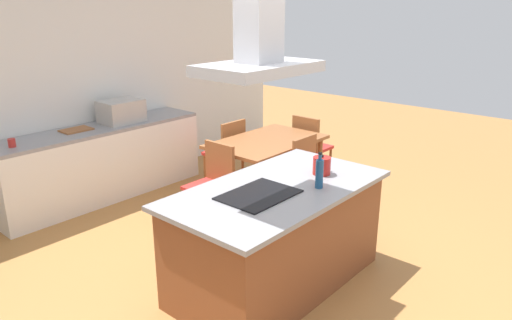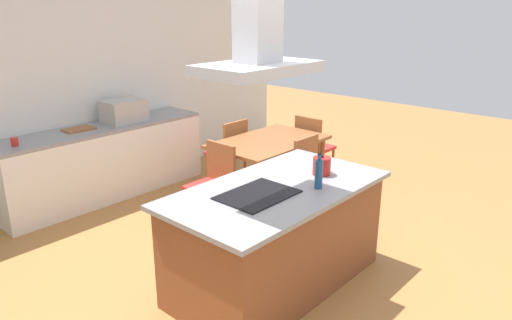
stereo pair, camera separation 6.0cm
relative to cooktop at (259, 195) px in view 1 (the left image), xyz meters
name	(u,v)px [view 1 (the left image)]	position (x,y,z in m)	size (l,w,h in m)	color
ground	(168,231)	(0.24, 1.50, -0.91)	(16.00, 16.00, 0.00)	#AD753D
wall_back	(69,88)	(0.24, 3.25, 0.44)	(7.20, 0.10, 2.70)	white
kitchen_island	(277,236)	(0.24, 0.00, -0.45)	(1.94, 1.05, 0.90)	brown
cooktop	(259,195)	(0.00, 0.00, 0.00)	(0.60, 0.44, 0.01)	black
tea_kettle	(322,165)	(0.74, -0.10, 0.07)	(0.21, 0.16, 0.18)	#B21E19
olive_oil_bottle	(319,173)	(0.45, -0.26, 0.12)	(0.06, 0.06, 0.30)	navy
back_counter	(102,162)	(0.36, 2.88, -0.46)	(2.62, 0.62, 0.90)	white
countertop_microwave	(121,111)	(0.70, 2.88, 0.13)	(0.50, 0.38, 0.28)	#B2AFAA
coffee_mug_red	(12,143)	(-0.69, 2.81, 0.04)	(0.08, 0.08, 0.09)	red
cutting_board	(76,130)	(0.10, 2.93, 0.00)	(0.34, 0.24, 0.02)	#995B33
dining_table	(267,147)	(1.67, 1.30, -0.24)	(1.40, 0.90, 0.75)	#995B33
chair_facing_island	(311,171)	(1.67, 0.64, -0.40)	(0.42, 0.42, 0.89)	red
chair_facing_back_wall	(228,149)	(1.67, 1.97, -0.40)	(0.42, 0.42, 0.89)	red
chair_at_left_end	(213,179)	(0.75, 1.30, -0.40)	(0.42, 0.42, 0.89)	red
chair_at_right_end	(310,143)	(2.58, 1.30, -0.40)	(0.42, 0.42, 0.89)	red
range_hood	(259,38)	(0.00, 0.00, 1.20)	(0.90, 0.55, 0.78)	#ADADB2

